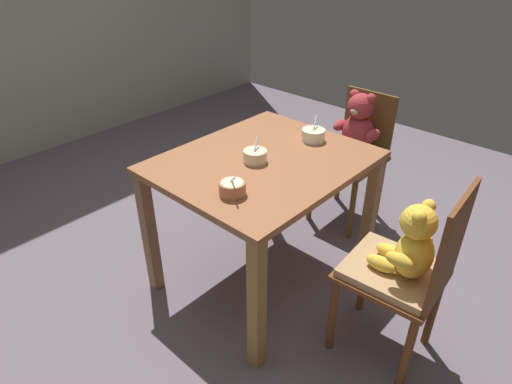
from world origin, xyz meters
The scene contains 7 objects.
ground_plane centered at (0.00, 0.00, -0.02)m, with size 5.20×5.20×0.04m.
dining_table centered at (0.00, 0.00, 0.62)m, with size 1.00×0.83×0.74m.
teddy_chair_near_front centered at (0.01, -0.77, 0.53)m, with size 0.40×0.43×0.90m.
teddy_chair_near_right centered at (0.85, -0.01, 0.56)m, with size 0.41×0.38×0.86m.
porridge_bowl_terracotta_near_left centered at (-0.33, -0.12, 0.77)m, with size 0.11×0.11×0.12m.
porridge_bowl_white_near_right centered at (0.34, -0.05, 0.77)m, with size 0.12×0.12×0.12m.
porridge_bowl_cream_center centered at (-0.05, 0.01, 0.77)m, with size 0.11×0.11×0.12m.
Camera 1 is at (-1.42, -1.25, 1.70)m, focal length 30.68 mm.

